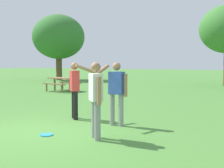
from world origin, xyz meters
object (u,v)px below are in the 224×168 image
(person_thrower, at_px, (96,95))
(tree_tall_left, at_px, (59,37))
(frisbee, at_px, (46,135))
(person_catcher, at_px, (75,86))
(person_bystander, at_px, (116,89))
(picnic_table_near, at_px, (62,81))

(person_thrower, height_order, tree_tall_left, tree_tall_left)
(person_thrower, relative_size, frisbee, 5.53)
(person_thrower, xyz_separation_m, frisbee, (-1.14, -0.27, -0.93))
(person_thrower, height_order, person_catcher, same)
(person_thrower, bearing_deg, person_catcher, 136.28)
(person_bystander, height_order, picnic_table_near, person_bystander)
(person_thrower, height_order, frisbee, person_thrower)
(person_thrower, bearing_deg, picnic_table_near, 131.78)
(person_catcher, height_order, picnic_table_near, person_catcher)
(person_thrower, relative_size, person_catcher, 1.00)
(person_catcher, relative_size, frisbee, 5.53)
(tree_tall_left, bearing_deg, person_thrower, -49.42)
(frisbee, bearing_deg, person_catcher, 106.10)
(picnic_table_near, bearing_deg, person_bystander, -43.71)
(person_bystander, height_order, frisbee, person_bystander)
(frisbee, relative_size, tree_tall_left, 0.05)
(person_catcher, bearing_deg, person_thrower, -43.72)
(person_thrower, xyz_separation_m, tree_tall_left, (-13.98, 16.31, 3.01))
(person_catcher, distance_m, tree_tall_left, 19.40)
(person_bystander, bearing_deg, person_thrower, -80.87)
(person_thrower, bearing_deg, tree_tall_left, 130.58)
(person_thrower, bearing_deg, person_bystander, 99.13)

